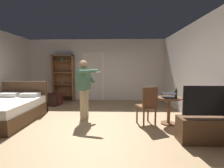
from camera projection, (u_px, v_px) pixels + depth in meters
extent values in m
plane|color=#997A56|center=(82.00, 126.00, 4.07)|extent=(7.06, 7.06, 0.00)
cube|color=silver|center=(97.00, 70.00, 7.18)|extent=(6.17, 0.12, 2.70)
cube|color=silver|center=(206.00, 73.00, 3.84)|extent=(0.12, 6.66, 2.70)
cube|color=white|center=(84.00, 77.00, 7.15)|extent=(0.08, 0.08, 2.05)
cube|color=white|center=(103.00, 78.00, 7.13)|extent=(0.08, 0.08, 2.05)
cube|color=white|center=(93.00, 53.00, 7.03)|extent=(0.93, 0.08, 0.08)
cube|color=#4C331E|center=(6.00, 116.00, 4.33)|extent=(1.45, 1.97, 0.35)
cube|color=silver|center=(5.00, 105.00, 4.30)|extent=(1.39, 1.91, 0.22)
cube|color=#4C331E|center=(25.00, 97.00, 5.24)|extent=(1.45, 0.08, 1.02)
cube|color=white|center=(10.00, 95.00, 4.98)|extent=(0.50, 0.34, 0.12)
cube|color=white|center=(30.00, 95.00, 4.96)|extent=(0.50, 0.34, 0.12)
cube|color=brown|center=(54.00, 78.00, 7.01)|extent=(0.06, 0.32, 1.99)
cube|color=brown|center=(73.00, 78.00, 6.99)|extent=(0.06, 0.32, 1.99)
cube|color=brown|center=(63.00, 56.00, 6.90)|extent=(0.92, 0.32, 0.04)
cube|color=brown|center=(65.00, 78.00, 7.15)|extent=(0.92, 0.02, 1.99)
cube|color=brown|center=(64.00, 95.00, 7.08)|extent=(0.86, 0.32, 0.03)
cylinder|color=#C17637|center=(68.00, 94.00, 7.07)|extent=(0.05, 0.05, 0.08)
cube|color=brown|center=(64.00, 84.00, 7.03)|extent=(0.86, 0.32, 0.03)
cylinder|color=#A8AAB6|center=(62.00, 83.00, 7.02)|extent=(0.05, 0.05, 0.08)
cube|color=brown|center=(63.00, 73.00, 6.98)|extent=(0.86, 0.32, 0.03)
cube|color=brown|center=(63.00, 61.00, 6.93)|extent=(0.86, 0.32, 0.03)
cylinder|color=#52AE74|center=(62.00, 59.00, 6.92)|extent=(0.07, 0.07, 0.12)
cube|color=#4C331E|center=(207.00, 130.00, 3.16)|extent=(1.11, 0.40, 0.50)
cube|color=black|center=(209.00, 101.00, 3.08)|extent=(0.99, 0.05, 0.58)
cube|color=#614568|center=(208.00, 100.00, 3.11)|extent=(0.93, 0.01, 0.52)
cylinder|color=brown|center=(169.00, 111.00, 4.17)|extent=(0.08, 0.08, 0.67)
cylinder|color=brown|center=(168.00, 123.00, 4.20)|extent=(0.39, 0.39, 0.03)
cylinder|color=brown|center=(169.00, 98.00, 4.14)|extent=(0.64, 0.64, 0.03)
cube|color=black|center=(168.00, 97.00, 4.13)|extent=(0.34, 0.25, 0.02)
cube|color=black|center=(169.00, 93.00, 4.00)|extent=(0.34, 0.23, 0.05)
cube|color=navy|center=(169.00, 93.00, 4.01)|extent=(0.30, 0.19, 0.03)
cylinder|color=#153028|center=(176.00, 94.00, 4.04)|extent=(0.06, 0.06, 0.20)
cylinder|color=#153028|center=(176.00, 89.00, 4.03)|extent=(0.03, 0.03, 0.05)
cylinder|color=brown|center=(148.00, 113.00, 4.39)|extent=(0.04, 0.04, 0.45)
cylinder|color=brown|center=(137.00, 114.00, 4.27)|extent=(0.04, 0.04, 0.45)
cylinder|color=brown|center=(155.00, 117.00, 4.07)|extent=(0.04, 0.04, 0.45)
cylinder|color=brown|center=(144.00, 118.00, 3.95)|extent=(0.04, 0.04, 0.45)
cube|color=brown|center=(146.00, 106.00, 4.15)|extent=(0.55, 0.55, 0.04)
cube|color=brown|center=(150.00, 97.00, 3.96)|extent=(0.40, 0.19, 0.50)
cylinder|color=tan|center=(86.00, 103.00, 4.76)|extent=(0.15, 0.15, 0.84)
cylinder|color=tan|center=(83.00, 105.00, 4.51)|extent=(0.15, 0.15, 0.84)
cube|color=#3F664C|center=(84.00, 79.00, 4.56)|extent=(0.34, 0.50, 0.59)
sphere|color=#936B4C|center=(84.00, 64.00, 4.52)|extent=(0.23, 0.23, 0.23)
cylinder|color=#3F664C|center=(90.00, 75.00, 4.78)|extent=(0.34, 0.15, 0.48)
cylinder|color=#3F664C|center=(89.00, 71.00, 4.24)|extent=(0.53, 0.18, 0.11)
cube|color=white|center=(98.00, 72.00, 4.16)|extent=(0.12, 0.06, 0.04)
cube|color=#4C1919|center=(54.00, 99.00, 6.35)|extent=(0.60, 0.38, 0.44)
cube|color=black|center=(52.00, 100.00, 6.21)|extent=(0.56, 0.48, 0.42)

